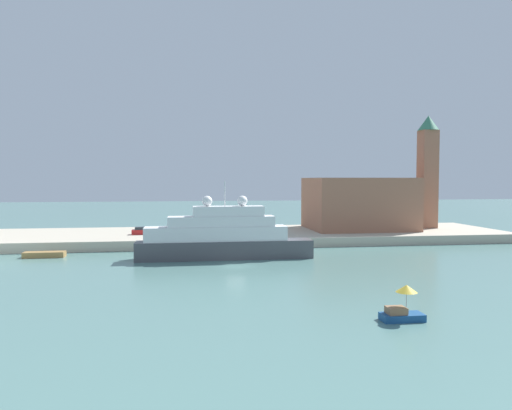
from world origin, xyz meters
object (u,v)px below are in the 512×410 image
object	(u,v)px
small_motorboat	(402,308)
harbor_building	(359,203)
work_barge	(44,255)
person_figure	(168,234)
mooring_bollard	(259,236)
bell_tower	(428,168)
large_yacht	(222,237)
parked_car	(143,231)

from	to	relation	value
small_motorboat	harbor_building	size ratio (longest dim) A/B	0.18
work_barge	harbor_building	xyz separation A→B (m)	(55.80, 17.78, 6.43)
person_figure	mooring_bollard	distance (m)	15.62
person_figure	work_barge	bearing A→B (deg)	-157.25
bell_tower	person_figure	xyz separation A→B (m)	(-52.61, -10.38, -11.63)
large_yacht	bell_tower	bearing A→B (deg)	27.54
bell_tower	parked_car	size ratio (longest dim) A/B	6.00
work_barge	parked_car	bearing A→B (deg)	46.42
person_figure	harbor_building	bearing A→B (deg)	15.13
harbor_building	work_barge	bearing A→B (deg)	-162.33
large_yacht	small_motorboat	bearing A→B (deg)	-69.74
small_motorboat	mooring_bollard	xyz separation A→B (m)	(-5.20, 44.42, 0.93)
parked_car	small_motorboat	bearing A→B (deg)	-64.12
mooring_bollard	small_motorboat	bearing A→B (deg)	-83.32
small_motorboat	person_figure	world-z (taller)	person_figure
small_motorboat	bell_tower	xyz separation A→B (m)	(31.90, 56.64, 12.99)
parked_car	mooring_bollard	bearing A→B (deg)	-21.95
parked_car	mooring_bollard	xyz separation A→B (m)	(20.33, -8.19, -0.24)
parked_car	work_barge	bearing A→B (deg)	-133.58
work_barge	bell_tower	world-z (taller)	bell_tower
small_motorboat	person_figure	size ratio (longest dim) A/B	2.07
small_motorboat	parked_car	world-z (taller)	parked_car
small_motorboat	person_figure	xyz separation A→B (m)	(-20.71, 46.26, 1.36)
bell_tower	mooring_bollard	bearing A→B (deg)	-161.78
bell_tower	mooring_bollard	distance (m)	40.89
large_yacht	small_motorboat	xyz separation A→B (m)	(12.38, -33.55, -2.05)
work_barge	mooring_bollard	xyz separation A→B (m)	(33.59, 5.74, 1.61)
small_motorboat	mooring_bollard	distance (m)	44.74
harbor_building	bell_tower	xyz separation A→B (m)	(14.90, 0.19, 7.24)
small_motorboat	mooring_bollard	size ratio (longest dim) A/B	4.94
harbor_building	bell_tower	distance (m)	16.56
small_motorboat	person_figure	bearing A→B (deg)	114.12
large_yacht	harbor_building	xyz separation A→B (m)	(29.39, 22.90, 3.70)
bell_tower	small_motorboat	bearing A→B (deg)	-119.39
small_motorboat	bell_tower	bearing A→B (deg)	60.61
mooring_bollard	harbor_building	bearing A→B (deg)	28.44
large_yacht	harbor_building	world-z (taller)	harbor_building
work_barge	harbor_building	bearing A→B (deg)	17.67
parked_car	person_figure	bearing A→B (deg)	-52.81
small_motorboat	harbor_building	bearing A→B (deg)	73.24
small_motorboat	work_barge	size ratio (longest dim) A/B	0.60
large_yacht	mooring_bollard	bearing A→B (deg)	56.56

